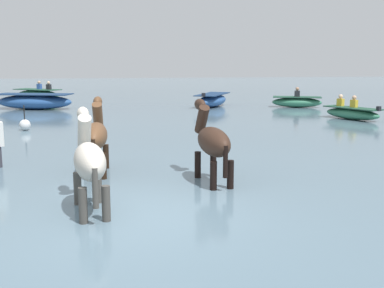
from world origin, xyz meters
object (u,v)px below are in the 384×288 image
(boat_distant_west, at_px, (34,102))
(boat_mid_channel, at_px, (352,113))
(horse_lead_dark_bay, at_px, (212,144))
(boat_near_starboard, at_px, (297,102))
(horse_trailing_bay, at_px, (96,137))
(horse_flank_pinto, at_px, (89,163))
(boat_distant_east, at_px, (38,95))
(channel_buoy, at_px, (25,125))
(boat_far_inshore, at_px, (212,100))

(boat_distant_west, distance_m, boat_mid_channel, 14.57)
(horse_lead_dark_bay, relative_size, boat_near_starboard, 0.76)
(horse_trailing_bay, bearing_deg, boat_mid_channel, 38.79)
(horse_lead_dark_bay, height_order, boat_mid_channel, horse_lead_dark_bay)
(horse_flank_pinto, distance_m, boat_mid_channel, 14.22)
(boat_near_starboard, distance_m, boat_distant_east, 14.97)
(boat_distant_west, bearing_deg, channel_buoy, -82.82)
(horse_trailing_bay, distance_m, channel_buoy, 7.15)
(boat_near_starboard, bearing_deg, horse_trailing_bay, -125.97)
(boat_distant_east, bearing_deg, horse_lead_dark_bay, -71.86)
(boat_distant_west, xyz_separation_m, channel_buoy, (0.90, -7.11, -0.18))
(horse_lead_dark_bay, xyz_separation_m, boat_near_starboard, (7.00, 13.88, -0.49))
(boat_distant_west, relative_size, boat_far_inshore, 1.21)
(boat_near_starboard, relative_size, boat_distant_east, 0.85)
(horse_flank_pinto, distance_m, boat_far_inshore, 17.17)
(boat_mid_channel, bearing_deg, horse_lead_dark_bay, -129.85)
(horse_lead_dark_bay, height_order, boat_distant_west, horse_lead_dark_bay)
(boat_distant_east, height_order, channel_buoy, boat_distant_east)
(boat_distant_west, distance_m, channel_buoy, 7.17)
(boat_distant_west, bearing_deg, boat_mid_channel, -23.88)
(channel_buoy, bearing_deg, horse_flank_pinto, -73.39)
(boat_near_starboard, height_order, boat_mid_channel, boat_near_starboard)
(boat_distant_west, height_order, boat_mid_channel, boat_mid_channel)
(horse_flank_pinto, height_order, channel_buoy, horse_flank_pinto)
(horse_lead_dark_bay, relative_size, horse_flank_pinto, 0.99)
(channel_buoy, bearing_deg, boat_mid_channel, 5.57)
(boat_near_starboard, xyz_separation_m, boat_far_inshore, (-4.12, 1.01, 0.05))
(boat_mid_channel, bearing_deg, boat_distant_west, 156.12)
(horse_trailing_bay, relative_size, boat_far_inshore, 0.61)
(horse_trailing_bay, distance_m, boat_distant_west, 14.17)
(horse_flank_pinto, bearing_deg, channel_buoy, 106.61)
(horse_lead_dark_bay, distance_m, boat_mid_channel, 11.62)
(boat_distant_west, bearing_deg, horse_lead_dark_bay, -68.34)
(horse_trailing_bay, height_order, horse_flank_pinto, horse_flank_pinto)
(horse_flank_pinto, bearing_deg, boat_distant_west, 102.58)
(boat_distant_west, height_order, channel_buoy, channel_buoy)
(boat_near_starboard, height_order, boat_distant_east, boat_distant_east)
(boat_mid_channel, bearing_deg, boat_far_inshore, 127.34)
(boat_mid_channel, height_order, boat_distant_east, boat_distant_east)
(horse_flank_pinto, relative_size, boat_distant_east, 0.65)
(boat_near_starboard, xyz_separation_m, boat_distant_west, (-12.88, 0.93, 0.10))
(boat_near_starboard, distance_m, channel_buoy, 13.48)
(boat_mid_channel, height_order, boat_far_inshore, boat_mid_channel)
(boat_far_inshore, height_order, boat_distant_east, boat_distant_east)
(boat_distant_west, bearing_deg, horse_trailing_bay, -75.22)
(boat_distant_east, bearing_deg, channel_buoy, -82.62)
(boat_distant_west, xyz_separation_m, boat_mid_channel, (13.32, -5.90, -0.11))
(horse_flank_pinto, xyz_separation_m, channel_buoy, (-2.74, 9.19, -0.58))
(channel_buoy, bearing_deg, horse_lead_dark_bay, -57.07)
(horse_lead_dark_bay, height_order, channel_buoy, horse_lead_dark_bay)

